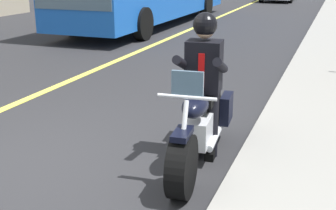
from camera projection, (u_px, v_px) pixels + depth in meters
ground_plane at (51, 168)px, 5.10m from camera, size 80.00×80.00×0.00m
motorcycle_main at (199, 126)px, 5.12m from camera, size 2.22×0.73×1.26m
rider_main at (204, 74)px, 5.11m from camera, size 0.66×0.59×1.74m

